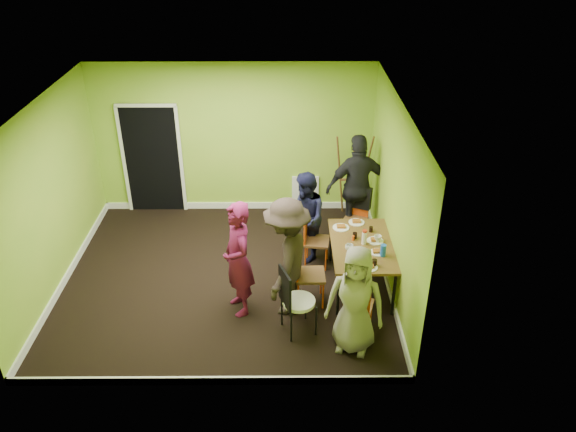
# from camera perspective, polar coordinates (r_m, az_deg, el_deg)

# --- Properties ---
(ground) EXTENTS (5.00, 5.00, 0.00)m
(ground) POSITION_cam_1_polar(r_m,az_deg,el_deg) (8.93, -6.21, -6.15)
(ground) COLOR black
(ground) RESTS_ON ground
(room_walls) EXTENTS (5.04, 4.54, 2.82)m
(room_walls) POSITION_cam_1_polar(r_m,az_deg,el_deg) (8.43, -6.71, -0.53)
(room_walls) COLOR #83B92F
(room_walls) RESTS_ON ground
(dining_table) EXTENTS (0.90, 1.50, 0.75)m
(dining_table) POSITION_cam_1_polar(r_m,az_deg,el_deg) (8.37, 7.49, -3.17)
(dining_table) COLOR black
(dining_table) RESTS_ON ground
(chair_left_far) EXTENTS (0.44, 0.43, 0.93)m
(chair_left_far) POSITION_cam_1_polar(r_m,az_deg,el_deg) (8.90, 2.46, -2.05)
(chair_left_far) COLOR #F05416
(chair_left_far) RESTS_ON ground
(chair_left_near) EXTENTS (0.43, 0.43, 1.01)m
(chair_left_near) POSITION_cam_1_polar(r_m,az_deg,el_deg) (8.05, 1.68, -5.46)
(chair_left_near) COLOR #F05416
(chair_left_near) RESTS_ON ground
(chair_back_end) EXTENTS (0.54, 0.58, 0.96)m
(chair_back_end) POSITION_cam_1_polar(r_m,az_deg,el_deg) (9.59, 7.17, 1.29)
(chair_back_end) COLOR #F05416
(chair_back_end) RESTS_ON ground
(chair_front_end) EXTENTS (0.46, 0.46, 0.90)m
(chair_front_end) POSITION_cam_1_polar(r_m,az_deg,el_deg) (7.59, 7.11, -8.83)
(chair_front_end) COLOR #F05416
(chair_front_end) RESTS_ON ground
(chair_bentwood) EXTENTS (0.52, 0.51, 1.02)m
(chair_bentwood) POSITION_cam_1_polar(r_m,az_deg,el_deg) (7.53, 0.60, -8.34)
(chair_bentwood) COLOR black
(chair_bentwood) RESTS_ON ground
(easel) EXTENTS (0.66, 0.62, 1.66)m
(easel) POSITION_cam_1_polar(r_m,az_deg,el_deg) (10.13, 6.54, 3.85)
(easel) COLOR brown
(easel) RESTS_ON ground
(plate_near_left) EXTENTS (0.26, 0.26, 0.01)m
(plate_near_left) POSITION_cam_1_polar(r_m,az_deg,el_deg) (8.70, 5.41, -1.18)
(plate_near_left) COLOR white
(plate_near_left) RESTS_ON dining_table
(plate_near_right) EXTENTS (0.23, 0.23, 0.01)m
(plate_near_right) POSITION_cam_1_polar(r_m,az_deg,el_deg) (7.94, 6.67, -4.59)
(plate_near_right) COLOR white
(plate_near_right) RESTS_ON dining_table
(plate_far_back) EXTENTS (0.25, 0.25, 0.01)m
(plate_far_back) POSITION_cam_1_polar(r_m,az_deg,el_deg) (8.87, 6.97, -0.64)
(plate_far_back) COLOR white
(plate_far_back) RESTS_ON dining_table
(plate_far_front) EXTENTS (0.25, 0.25, 0.01)m
(plate_far_front) POSITION_cam_1_polar(r_m,az_deg,el_deg) (7.85, 8.20, -5.16)
(plate_far_front) COLOR white
(plate_far_front) RESTS_ON dining_table
(plate_wall_back) EXTENTS (0.25, 0.25, 0.01)m
(plate_wall_back) POSITION_cam_1_polar(r_m,az_deg,el_deg) (8.44, 8.85, -2.51)
(plate_wall_back) COLOR white
(plate_wall_back) RESTS_ON dining_table
(plate_wall_front) EXTENTS (0.22, 0.22, 0.01)m
(plate_wall_front) POSITION_cam_1_polar(r_m,az_deg,el_deg) (8.18, 9.07, -3.67)
(plate_wall_front) COLOR white
(plate_wall_front) RESTS_ON dining_table
(thermos) EXTENTS (0.07, 0.07, 0.20)m
(thermos) POSITION_cam_1_polar(r_m,az_deg,el_deg) (8.30, 7.75, -2.22)
(thermos) COLOR white
(thermos) RESTS_ON dining_table
(blue_bottle) EXTENTS (0.08, 0.08, 0.18)m
(blue_bottle) POSITION_cam_1_polar(r_m,az_deg,el_deg) (8.08, 9.64, -3.46)
(blue_bottle) COLOR blue
(blue_bottle) RESTS_ON dining_table
(orange_bottle) EXTENTS (0.04, 0.04, 0.08)m
(orange_bottle) POSITION_cam_1_polar(r_m,az_deg,el_deg) (8.40, 6.63, -2.24)
(orange_bottle) COLOR #F05416
(orange_bottle) RESTS_ON dining_table
(glass_mid) EXTENTS (0.07, 0.07, 0.10)m
(glass_mid) POSITION_cam_1_polar(r_m,az_deg,el_deg) (8.44, 6.80, -1.99)
(glass_mid) COLOR black
(glass_mid) RESTS_ON dining_table
(glass_back) EXTENTS (0.06, 0.06, 0.09)m
(glass_back) POSITION_cam_1_polar(r_m,az_deg,el_deg) (8.64, 8.43, -1.34)
(glass_back) COLOR black
(glass_back) RESTS_ON dining_table
(glass_front) EXTENTS (0.07, 0.07, 0.10)m
(glass_front) POSITION_cam_1_polar(r_m,az_deg,el_deg) (7.88, 8.78, -4.71)
(glass_front) COLOR black
(glass_front) RESTS_ON dining_table
(cup_a) EXTENTS (0.12, 0.12, 0.10)m
(cup_a) POSITION_cam_1_polar(r_m,az_deg,el_deg) (8.15, 6.25, -3.22)
(cup_a) COLOR white
(cup_a) RESTS_ON dining_table
(cup_b) EXTENTS (0.11, 0.11, 0.10)m
(cup_b) POSITION_cam_1_polar(r_m,az_deg,el_deg) (8.41, 9.09, -2.30)
(cup_b) COLOR white
(cup_b) RESTS_ON dining_table
(person_standing) EXTENTS (0.62, 0.74, 1.72)m
(person_standing) POSITION_cam_1_polar(r_m,az_deg,el_deg) (7.77, -5.10, -4.40)
(person_standing) COLOR #5E1038
(person_standing) RESTS_ON ground
(person_left_far) EXTENTS (0.71, 0.83, 1.51)m
(person_left_far) POSITION_cam_1_polar(r_m,az_deg,el_deg) (8.95, 1.78, -0.14)
(person_left_far) COLOR #141533
(person_left_far) RESTS_ON ground
(person_left_near) EXTENTS (0.93, 1.27, 1.77)m
(person_left_near) POSITION_cam_1_polar(r_m,az_deg,el_deg) (7.74, -0.10, -4.23)
(person_left_near) COLOR black
(person_left_near) RESTS_ON ground
(person_back_end) EXTENTS (1.17, 0.66, 1.87)m
(person_back_end) POSITION_cam_1_polar(r_m,az_deg,el_deg) (9.55, 7.09, 2.92)
(person_back_end) COLOR black
(person_back_end) RESTS_ON ground
(person_front_end) EXTENTS (0.86, 0.68, 1.53)m
(person_front_end) POSITION_cam_1_polar(r_m,az_deg,el_deg) (7.22, 6.86, -8.50)
(person_front_end) COLOR gray
(person_front_end) RESTS_ON ground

